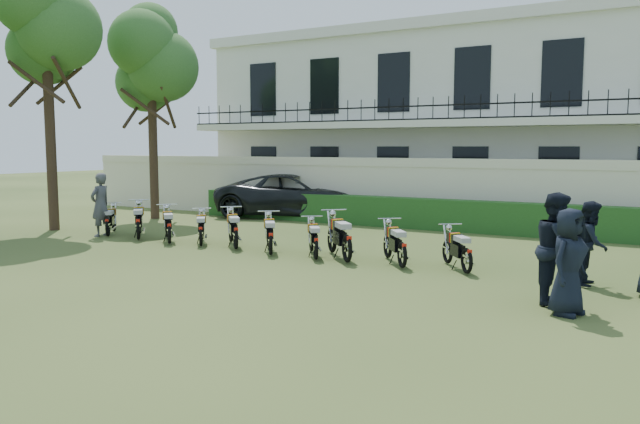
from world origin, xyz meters
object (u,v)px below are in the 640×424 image
Objects in this scene: motorcycle_1 at (138,224)px; motorcycle_4 at (236,232)px; motorcycle_0 at (108,223)px; motorcycle_6 at (316,243)px; officer_0 at (569,262)px; motorcycle_7 at (347,242)px; officer_1 at (557,248)px; suv at (295,196)px; motorcycle_2 at (169,228)px; inspector at (100,205)px; motorcycle_9 at (467,254)px; motorcycle_8 at (402,249)px; officer_4 at (591,243)px; tree_west_mid at (46,19)px; motorcycle_3 at (201,231)px; tree_west_near at (151,59)px; motorcycle_5 at (271,238)px.

motorcycle_1 is 1.03× the size of motorcycle_4.
motorcycle_6 is (7.35, -0.27, 0.00)m from motorcycle_0.
motorcycle_0 is 0.79× the size of officer_0.
motorcycle_7 is 0.82× the size of officer_1.
suv is at bearing 89.39° from motorcycle_6.
inspector is at bearing 130.16° from motorcycle_2.
motorcycle_9 is (8.30, 0.09, -0.03)m from motorcycle_2.
inspector is (-2.38, -7.23, 0.13)m from suv.
motorcycle_7 is 1.35m from motorcycle_8.
motorcycle_6 is 5.98m from officer_4.
motorcycle_2 is 8.30m from motorcycle_9.
suv is 3.12× the size of inspector.
motorcycle_1 is at bearing 142.45° from motorcycle_6.
motorcycle_4 reaches higher than motorcycle_6.
motorcycle_9 reaches higher than motorcycle_6.
officer_1 reaches higher than motorcycle_2.
motorcycle_3 is at bearing -2.58° from tree_west_mid.
motorcycle_3 is 7.45m from suv.
tree_west_mid is 5.62× the size of motorcycle_7.
officer_0 is (8.47, -2.37, 0.39)m from motorcycle_4.
motorcycle_8 is at bearing 59.17° from officer_1.
tree_west_mid is 8.22m from motorcycle_2.
tree_west_near reaches higher than motorcycle_7.
motorcycle_6 is 7.67m from inspector.
motorcycle_6 is (10.09, -0.52, -6.24)m from tree_west_mid.
motorcycle_3 is 5.88m from motorcycle_8.
suv is 14.07m from officer_1.
motorcycle_8 is (11.75, -4.43, -5.43)m from tree_west_near.
motorcycle_1 is at bearing 96.83° from officer_0.
inspector is 1.11× the size of officer_0.
motorcycle_2 is at bearing 141.78° from motorcycle_5.
tree_west_mid reaches higher than motorcycle_4.
tree_west_mid is 6.35× the size of motorcycle_3.
tree_west_near is 11.93m from motorcycle_6.
motorcycle_8 is 9.82m from inspector.
tree_west_mid reaches higher than officer_0.
tree_west_mid is at bearing 139.87° from motorcycle_5.
motorcycle_7 is at bearing -35.43° from motorcycle_5.
motorcycle_9 is at bearing -34.86° from motorcycle_8.
inspector is at bearing 75.27° from officer_1.
motorcycle_7 reaches higher than motorcycle_5.
motorcycle_4 is 1.31m from motorcycle_5.
suv is at bearing 59.06° from officer_4.
motorcycle_8 is 0.77× the size of inspector.
motorcycle_6 is 9.18m from suv.
tree_west_near is 17.59m from officer_0.
tree_west_mid is 1.48× the size of suv.
tree_west_near is 1.32× the size of suv.
tree_west_mid reaches higher than suv.
tree_west_mid is 10.31m from suv.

